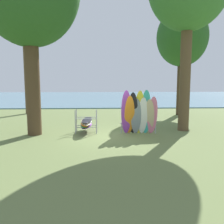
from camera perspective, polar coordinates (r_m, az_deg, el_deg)
name	(u,v)px	position (r m, az deg, el deg)	size (l,w,h in m)	color
ground_plane	(107,136)	(12.02, -1.24, -5.83)	(80.00, 80.00, 0.00)	olive
lake_water	(103,97)	(41.88, -2.19, 3.66)	(80.00, 36.00, 0.10)	slate
tree_mid_behind	(25,22)	(22.03, -20.19, 19.58)	(3.25, 3.25, 9.62)	brown
tree_far_left_back	(182,38)	(20.57, 16.47, 16.68)	(4.04, 4.04, 8.58)	#42301E
leaning_board_pile	(139,114)	(12.34, 6.51, -0.56)	(1.97, 0.76, 2.33)	purple
board_storage_rack	(86,123)	(12.82, -6.20, -2.53)	(1.15, 2.13, 1.25)	#9EA0A5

